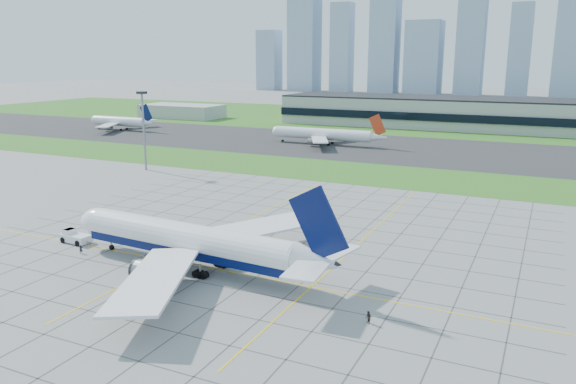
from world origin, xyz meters
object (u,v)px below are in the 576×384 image
Objects in this scene: light_mast at (143,121)px; crew_near at (81,249)px; pushback_tug at (75,237)px; distant_jet_0 at (120,121)px; airliner at (191,242)px; distant_jet_1 at (324,134)px; crew_far at (368,317)px.

crew_near is at bearing -59.08° from light_mast.
pushback_tug is 0.22× the size of distant_jet_0.
airliner is 207.76m from distant_jet_0.
distant_jet_1 is at bearing 106.49° from airliner.
distant_jet_1 reaches higher than crew_near.
crew_near is at bearing -169.44° from airliner.
distant_jet_0 is (-123.45, 150.04, 3.66)m from crew_near.
light_mast is at bearing 67.04° from crew_near.
crew_near is at bearing -86.14° from distant_jet_1.
crew_near is at bearing -50.55° from distant_jet_0.
light_mast is at bearing -171.40° from crew_far.
pushback_tug is 187.01m from distant_jet_0.
distant_jet_0 is 113.46m from distant_jet_1.
crew_far reaches higher than crew_near.
airliner is at bearing 0.44° from pushback_tug.
distant_jet_1 is at bearing 95.21° from pushback_tug.
airliner reaches higher than crew_far.
pushback_tug is 64.47m from crew_far.
crew_far is at bearing -4.36° from pushback_tug.
distant_jet_1 is (113.44, -1.76, 0.00)m from distant_jet_0.
light_mast reaches higher than distant_jet_0.
distant_jet_0 is at bearing 132.53° from pushback_tug.
pushback_tug is 0.19× the size of distant_jet_1.
light_mast is 15.58× the size of crew_near.
airliner is 30.54× the size of crew_far.
crew_near is 0.04× the size of distant_jet_0.
airliner is 1.33× the size of distant_jet_0.
pushback_tug is at bearing -179.56° from airliner.
pushback_tug is at bearing -142.43° from crew_far.
airliner is at bearing -45.13° from distant_jet_0.
distant_jet_0 is (-181.16, 154.59, 3.56)m from crew_far.
crew_near is (-23.13, -2.80, -3.99)m from airliner.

